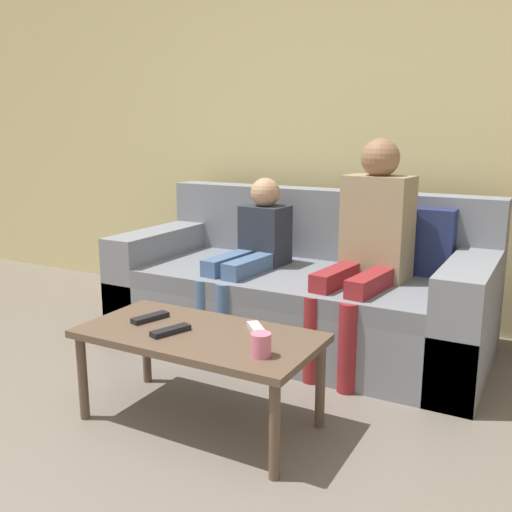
{
  "coord_description": "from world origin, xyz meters",
  "views": [
    {
      "loc": [
        1.2,
        -0.91,
        1.2
      ],
      "look_at": [
        -0.06,
        1.41,
        0.61
      ],
      "focal_mm": 40.0,
      "sensor_mm": 36.0,
      "label": 1
    }
  ],
  "objects_px": {
    "tv_remote_0": "(150,318)",
    "tv_remote_2": "(171,331)",
    "person_adult": "(370,238)",
    "couch": "(301,293)",
    "tv_remote_1": "(257,330)",
    "cup_near": "(261,345)",
    "person_child": "(251,251)",
    "coffee_table": "(199,342)"
  },
  "relations": [
    {
      "from": "coffee_table",
      "to": "tv_remote_0",
      "type": "relative_size",
      "value": 5.55
    },
    {
      "from": "tv_remote_0",
      "to": "cup_near",
      "type": "bearing_deg",
      "value": 5.37
    },
    {
      "from": "couch",
      "to": "tv_remote_2",
      "type": "bearing_deg",
      "value": -93.51
    },
    {
      "from": "couch",
      "to": "tv_remote_1",
      "type": "distance_m",
      "value": 0.99
    },
    {
      "from": "person_adult",
      "to": "tv_remote_0",
      "type": "relative_size",
      "value": 6.55
    },
    {
      "from": "person_child",
      "to": "tv_remote_0",
      "type": "relative_size",
      "value": 5.27
    },
    {
      "from": "person_adult",
      "to": "coffee_table",
      "type": "bearing_deg",
      "value": -105.11
    },
    {
      "from": "couch",
      "to": "coffee_table",
      "type": "xyz_separation_m",
      "value": [
        0.02,
        -1.07,
        0.07
      ]
    },
    {
      "from": "couch",
      "to": "person_adult",
      "type": "relative_size",
      "value": 1.79
    },
    {
      "from": "person_adult",
      "to": "cup_near",
      "type": "relative_size",
      "value": 13.28
    },
    {
      "from": "couch",
      "to": "cup_near",
      "type": "height_order",
      "value": "couch"
    },
    {
      "from": "person_adult",
      "to": "person_child",
      "type": "relative_size",
      "value": 1.24
    },
    {
      "from": "person_adult",
      "to": "couch",
      "type": "bearing_deg",
      "value": 174.12
    },
    {
      "from": "coffee_table",
      "to": "tv_remote_1",
      "type": "bearing_deg",
      "value": 27.77
    },
    {
      "from": "person_adult",
      "to": "cup_near",
      "type": "distance_m",
      "value": 1.1
    },
    {
      "from": "person_child",
      "to": "couch",
      "type": "bearing_deg",
      "value": 33.9
    },
    {
      "from": "coffee_table",
      "to": "tv_remote_1",
      "type": "height_order",
      "value": "tv_remote_1"
    },
    {
      "from": "coffee_table",
      "to": "tv_remote_1",
      "type": "distance_m",
      "value": 0.24
    },
    {
      "from": "tv_remote_0",
      "to": "tv_remote_2",
      "type": "height_order",
      "value": "same"
    },
    {
      "from": "coffee_table",
      "to": "cup_near",
      "type": "bearing_deg",
      "value": -16.44
    },
    {
      "from": "tv_remote_2",
      "to": "cup_near",
      "type": "bearing_deg",
      "value": 15.23
    },
    {
      "from": "couch",
      "to": "person_adult",
      "type": "bearing_deg",
      "value": -12.67
    },
    {
      "from": "couch",
      "to": "cup_near",
      "type": "xyz_separation_m",
      "value": [
        0.36,
        -1.17,
        0.16
      ]
    },
    {
      "from": "tv_remote_2",
      "to": "tv_remote_0",
      "type": "bearing_deg",
      "value": 172.9
    },
    {
      "from": "couch",
      "to": "person_child",
      "type": "relative_size",
      "value": 2.22
    },
    {
      "from": "person_adult",
      "to": "tv_remote_1",
      "type": "height_order",
      "value": "person_adult"
    },
    {
      "from": "person_child",
      "to": "cup_near",
      "type": "bearing_deg",
      "value": -54.25
    },
    {
      "from": "tv_remote_1",
      "to": "person_child",
      "type": "bearing_deg",
      "value": 77.36
    },
    {
      "from": "coffee_table",
      "to": "tv_remote_0",
      "type": "bearing_deg",
      "value": 174.88
    },
    {
      "from": "couch",
      "to": "person_child",
      "type": "xyz_separation_m",
      "value": [
        -0.25,
        -0.14,
        0.25
      ]
    },
    {
      "from": "person_adult",
      "to": "cup_near",
      "type": "bearing_deg",
      "value": -86.03
    },
    {
      "from": "tv_remote_2",
      "to": "couch",
      "type": "bearing_deg",
      "value": 106.33
    },
    {
      "from": "person_adult",
      "to": "tv_remote_1",
      "type": "xyz_separation_m",
      "value": [
        -0.18,
        -0.87,
        -0.25
      ]
    },
    {
      "from": "tv_remote_0",
      "to": "tv_remote_1",
      "type": "xyz_separation_m",
      "value": [
        0.48,
        0.09,
        0.0
      ]
    },
    {
      "from": "tv_remote_0",
      "to": "tv_remote_1",
      "type": "height_order",
      "value": "same"
    },
    {
      "from": "person_adult",
      "to": "tv_remote_0",
      "type": "bearing_deg",
      "value": -117.91
    },
    {
      "from": "tv_remote_1",
      "to": "tv_remote_0",
      "type": "bearing_deg",
      "value": 147.13
    },
    {
      "from": "couch",
      "to": "tv_remote_1",
      "type": "bearing_deg",
      "value": -76.45
    },
    {
      "from": "couch",
      "to": "person_adult",
      "type": "xyz_separation_m",
      "value": [
        0.41,
        -0.09,
        0.38
      ]
    },
    {
      "from": "person_child",
      "to": "cup_near",
      "type": "relative_size",
      "value": 10.69
    },
    {
      "from": "person_adult",
      "to": "tv_remote_2",
      "type": "xyz_separation_m",
      "value": [
        -0.48,
        -1.04,
        -0.25
      ]
    },
    {
      "from": "cup_near",
      "to": "tv_remote_1",
      "type": "distance_m",
      "value": 0.25
    }
  ]
}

